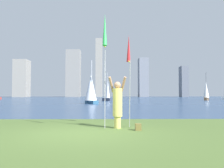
{
  "coord_description": "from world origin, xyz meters",
  "views": [
    {
      "loc": [
        0.88,
        -7.76,
        1.24
      ],
      "look_at": [
        1.22,
        13.62,
        2.13
      ],
      "focal_mm": 39.17,
      "sensor_mm": 36.0,
      "label": 1
    }
  ],
  "objects": [
    {
      "name": "sailboat_4",
      "position": [
        -1.39,
        24.39,
        1.93
      ],
      "size": [
        2.13,
        3.17,
        5.68
      ],
      "color": "#2D6084",
      "rests_on": "ground"
    },
    {
      "name": "skyline_tower_1",
      "position": [
        -15.06,
        104.17,
        10.69
      ],
      "size": [
        6.33,
        6.07,
        21.38
      ],
      "color": "gray",
      "rests_on": "ground"
    },
    {
      "name": "ground",
      "position": [
        0.0,
        50.95,
        -0.06
      ],
      "size": [
        120.0,
        138.0,
        0.12
      ],
      "color": "#4C662D"
    },
    {
      "name": "person",
      "position": [
        1.22,
        1.19,
        0.93
      ],
      "size": [
        0.69,
        0.51,
        1.89
      ],
      "rotation": [
        0.0,
        0.0,
        0.08
      ],
      "color": "#D8CC66",
      "rests_on": "ground"
    },
    {
      "name": "sailboat_0",
      "position": [
        20.49,
        40.75,
        1.82
      ],
      "size": [
        1.72,
        2.26,
        5.62
      ],
      "color": "brown",
      "rests_on": "ground"
    },
    {
      "name": "skyline_tower_4",
      "position": [
        34.89,
        101.25,
        6.86
      ],
      "size": [
        3.12,
        4.73,
        13.72
      ],
      "color": "slate",
      "rests_on": "ground"
    },
    {
      "name": "sailboat_6",
      "position": [
        0.77,
        36.63,
        1.61
      ],
      "size": [
        1.86,
        1.63,
        5.17
      ],
      "color": "#333D51",
      "rests_on": "ground"
    },
    {
      "name": "kite_flag_left",
      "position": [
        0.76,
        0.81,
        3.41
      ],
      "size": [
        0.16,
        0.91,
        4.11
      ],
      "color": "#B2B2B7",
      "rests_on": "ground"
    },
    {
      "name": "skyline_tower_3",
      "position": [
        16.48,
        100.4,
        8.59
      ],
      "size": [
        4.08,
        6.12,
        17.18
      ],
      "color": "gray",
      "rests_on": "ground"
    },
    {
      "name": "kite_flag_right",
      "position": [
        1.68,
        1.72,
        2.93
      ],
      "size": [
        0.16,
        0.8,
        3.54
      ],
      "color": "#B2B2B7",
      "rests_on": "ground"
    },
    {
      "name": "bag",
      "position": [
        1.91,
        0.63,
        0.12
      ],
      "size": [
        0.2,
        0.2,
        0.23
      ],
      "color": "olive",
      "rests_on": "ground"
    },
    {
      "name": "skyline_tower_2",
      "position": [
        -3.31,
        103.35,
        13.26
      ],
      "size": [
        3.03,
        3.95,
        26.52
      ],
      "color": "gray",
      "rests_on": "ground"
    },
    {
      "name": "skyline_tower_0",
      "position": [
        -37.13,
        99.93,
        8.14
      ],
      "size": [
        5.78,
        6.8,
        16.28
      ],
      "color": "gray",
      "rests_on": "ground"
    }
  ]
}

